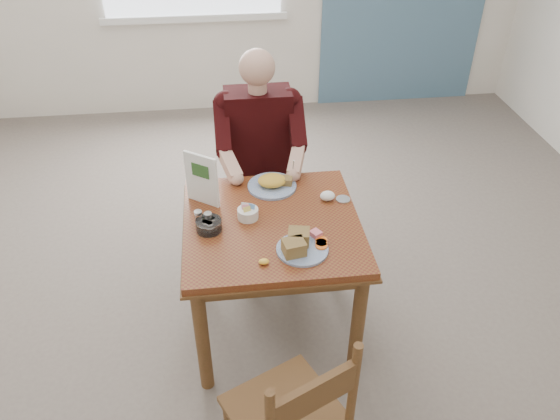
{
  "coord_description": "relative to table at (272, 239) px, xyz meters",
  "views": [
    {
      "loc": [
        -0.22,
        -2.22,
        2.44
      ],
      "look_at": [
        0.04,
        0.0,
        0.82
      ],
      "focal_mm": 35.0,
      "sensor_mm": 36.0,
      "label": 1
    }
  ],
  "objects": [
    {
      "name": "caddy",
      "position": [
        -0.12,
        0.05,
        0.14
      ],
      "size": [
        0.13,
        0.13,
        0.08
      ],
      "color": "white",
      "rests_on": "table"
    },
    {
      "name": "shakers",
      "position": [
        -0.35,
        0.0,
        0.16
      ],
      "size": [
        0.1,
        0.07,
        0.09
      ],
      "color": "white",
      "rests_on": "table"
    },
    {
      "name": "napkin",
      "position": [
        0.32,
        0.16,
        0.14
      ],
      "size": [
        0.09,
        0.08,
        0.05
      ],
      "primitive_type": "ellipsoid",
      "rotation": [
        0.0,
        0.0,
        -0.16
      ],
      "color": "white",
      "rests_on": "table"
    },
    {
      "name": "lemon_wedge",
      "position": [
        -0.07,
        -0.32,
        0.13
      ],
      "size": [
        0.06,
        0.05,
        0.03
      ],
      "primitive_type": "ellipsoid",
      "rotation": [
        0.0,
        0.0,
        0.33
      ],
      "color": "yellow",
      "rests_on": "table"
    },
    {
      "name": "floor",
      "position": [
        0.0,
        0.0,
        -0.64
      ],
      "size": [
        6.0,
        6.0,
        0.0
      ],
      "primitive_type": "plane",
      "color": "#635750",
      "rests_on": "ground"
    },
    {
      "name": "near_plate",
      "position": [
        0.11,
        -0.24,
        0.14
      ],
      "size": [
        0.27,
        0.26,
        0.08
      ],
      "color": "white",
      "rests_on": "table"
    },
    {
      "name": "table",
      "position": [
        0.0,
        0.0,
        0.0
      ],
      "size": [
        0.92,
        0.92,
        0.75
      ],
      "color": "brown",
      "rests_on": "ground"
    },
    {
      "name": "diner",
      "position": [
        0.0,
        0.71,
        0.17
      ],
      "size": [
        0.53,
        0.56,
        1.39
      ],
      "color": "gray",
      "rests_on": "chair_far"
    },
    {
      "name": "chair_near",
      "position": [
        -0.02,
        -0.96,
        -0.16
      ],
      "size": [
        0.56,
        0.56,
        0.95
      ],
      "color": "brown",
      "rests_on": "ground"
    },
    {
      "name": "creamer",
      "position": [
        -0.32,
        -0.03,
        0.14
      ],
      "size": [
        0.16,
        0.16,
        0.06
      ],
      "color": "white",
      "rests_on": "table"
    },
    {
      "name": "menu",
      "position": [
        -0.35,
        0.22,
        0.26
      ],
      "size": [
        0.17,
        0.13,
        0.29
      ],
      "color": "white",
      "rests_on": "table"
    },
    {
      "name": "metal_dish",
      "position": [
        0.4,
        0.15,
        0.12
      ],
      "size": [
        0.09,
        0.09,
        0.01
      ],
      "primitive_type": "cylinder",
      "rotation": [
        0.0,
        0.0,
        0.16
      ],
      "color": "silver",
      "rests_on": "table"
    },
    {
      "name": "far_plate",
      "position": [
        0.04,
        0.32,
        0.14
      ],
      "size": [
        0.33,
        0.33,
        0.07
      ],
      "color": "white",
      "rests_on": "table"
    },
    {
      "name": "chair_far",
      "position": [
        0.0,
        0.8,
        -0.16
      ],
      "size": [
        0.42,
        0.42,
        0.95
      ],
      "color": "brown",
      "rests_on": "ground"
    }
  ]
}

